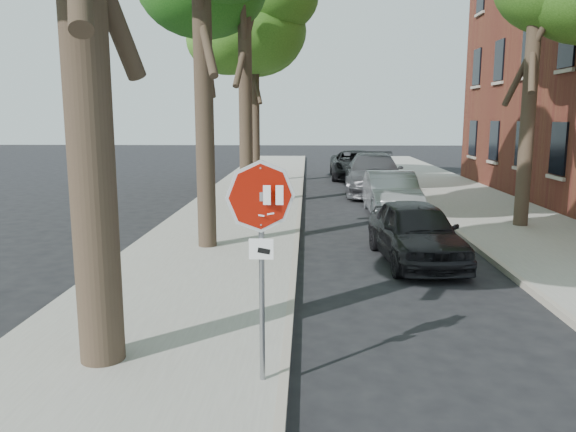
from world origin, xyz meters
name	(u,v)px	position (x,y,z in m)	size (l,w,h in m)	color
ground	(321,390)	(0.00, 0.00, 0.00)	(120.00, 120.00, 0.00)	black
sidewalk_left	(237,213)	(-2.50, 12.00, 0.06)	(4.00, 55.00, 0.12)	gray
sidewalk_right	(497,215)	(6.00, 12.00, 0.06)	(4.00, 55.00, 0.12)	gray
curb_left	(299,214)	(-0.45, 12.00, 0.07)	(0.12, 55.00, 0.13)	#9E9384
curb_right	(434,214)	(3.95, 12.00, 0.07)	(0.12, 55.00, 0.13)	#9E9384
stop_sign	(261,229)	(-0.70, -0.03, 1.95)	(0.76, 0.34, 2.61)	gray
tree_far	(254,31)	(-2.72, 21.11, 7.21)	(5.29, 4.91, 9.33)	black
car_a	(416,232)	(2.23, 6.12, 0.69)	(1.62, 4.02, 1.37)	black
car_b	(391,194)	(2.58, 12.19, 0.72)	(1.52, 4.35, 1.43)	gray
car_c	(373,174)	(2.60, 17.58, 0.84)	(2.37, 5.82, 1.69)	#424246
car_d	(355,165)	(2.29, 23.46, 0.74)	(2.47, 5.36, 1.49)	black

